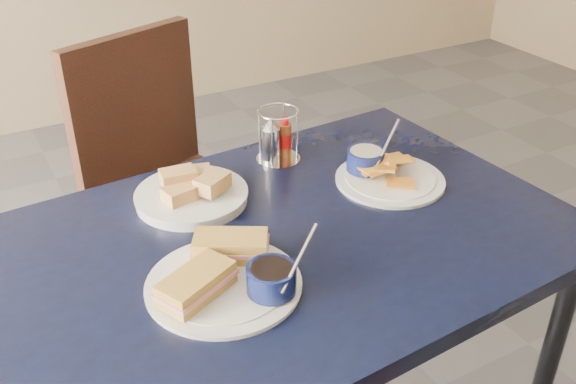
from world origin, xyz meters
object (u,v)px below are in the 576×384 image
condiment_caddy (276,140)px  plantain_plate (381,171)px  chair_far (171,166)px  sandwich_plate (228,274)px  dining_table (285,260)px  bread_basket (192,193)px

condiment_caddy → plantain_plate: bearing=-49.0°
condiment_caddy → chair_far: bearing=105.1°
condiment_caddy → sandwich_plate: bearing=-128.2°
sandwich_plate → plantain_plate: 0.51m
dining_table → condiment_caddy: bearing=65.0°
bread_basket → dining_table: bearing=-60.6°
sandwich_plate → chair_far: bearing=78.2°
plantain_plate → bread_basket: bearing=164.7°
chair_far → bread_basket: 0.61m
plantain_plate → condiment_caddy: bearing=131.0°
plantain_plate → bread_basket: size_ratio=1.04×
sandwich_plate → bread_basket: sandwich_plate is taller
sandwich_plate → condiment_caddy: bearing=51.8°
chair_far → sandwich_plate: bearing=-101.8°
chair_far → sandwich_plate: (-0.18, -0.86, 0.23)m
sandwich_plate → dining_table: bearing=29.3°
plantain_plate → bread_basket: (-0.43, 0.12, 0.00)m
bread_basket → plantain_plate: bearing=-15.3°
dining_table → chair_far: 0.77m
chair_far → sandwich_plate: size_ratio=3.08×
dining_table → chair_far: chair_far is taller
chair_far → condiment_caddy: (0.13, -0.47, 0.26)m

